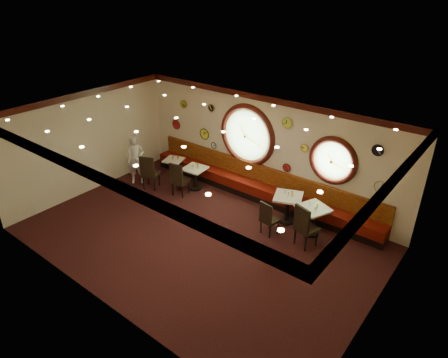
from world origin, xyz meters
The scene contains 50 objects.
floor centered at (0.00, 0.00, 0.00)m, with size 9.00×6.00×0.00m, color black.
ceiling centered at (0.00, 0.00, 3.20)m, with size 9.00×6.00×0.02m, color gold.
wall_back centered at (0.00, 3.00, 1.60)m, with size 9.00×0.02×3.20m, color beige.
wall_front centered at (0.00, -3.00, 1.60)m, with size 9.00×0.02×3.20m, color beige.
wall_left centered at (-4.50, 0.00, 1.60)m, with size 0.02×6.00×3.20m, color beige.
wall_right centered at (4.50, 0.00, 1.60)m, with size 0.02×6.00×3.20m, color beige.
molding_back centered at (0.00, 2.95, 3.11)m, with size 9.00×0.10×0.18m, color #390E0A.
molding_front centered at (0.00, -2.95, 3.11)m, with size 9.00×0.10×0.18m, color #390E0A.
molding_left centered at (-4.45, 0.00, 3.11)m, with size 0.10×6.00×0.18m, color #390E0A.
molding_right centered at (4.45, 0.00, 3.11)m, with size 0.10×6.00×0.18m, color #390E0A.
banquette_base centered at (0.00, 2.72, 0.10)m, with size 8.00×0.55×0.20m, color black.
banquette_seat centered at (0.00, 2.72, 0.35)m, with size 8.00×0.55×0.30m, color #580D07.
banquette_back centered at (0.00, 2.94, 0.75)m, with size 8.00×0.10×0.55m, color #620D07.
porthole_left_glass centered at (-0.60, 3.00, 1.85)m, with size 1.66×1.66×0.02m, color #7DB36B.
porthole_left_frame centered at (-0.60, 2.98, 1.85)m, with size 1.98×1.98×0.18m, color #390E0A.
porthole_left_ring centered at (-0.60, 2.95, 1.85)m, with size 1.61×1.61×0.03m, color gold.
porthole_right_glass centered at (2.20, 3.00, 1.80)m, with size 1.10×1.10×0.02m, color #7DB36B.
porthole_right_frame centered at (2.20, 2.98, 1.80)m, with size 1.38×1.38×0.18m, color #390E0A.
porthole_right_ring centered at (2.20, 2.95, 1.80)m, with size 1.09×1.09×0.03m, color gold.
wall_clock_0 centered at (1.35, 2.96, 1.95)m, with size 0.22×0.22×0.03m, color #EAEB4E.
wall_clock_1 centered at (3.30, 2.96, 2.40)m, with size 0.28×0.28×0.03m, color black.
wall_clock_2 centered at (-3.20, 2.96, 2.35)m, with size 0.26×0.26×0.03m, color #9AC327.
wall_clock_3 centered at (-2.00, 2.96, 2.45)m, with size 0.24×0.24×0.03m, color black.
wall_clock_4 centered at (0.75, 2.96, 2.55)m, with size 0.30×0.30×0.03m, color #B6DE45.
wall_clock_5 centered at (-2.30, 2.96, 1.50)m, with size 0.36×0.36×0.03m, color yellow.
wall_clock_6 centered at (3.55, 2.96, 1.45)m, with size 0.34×0.34×0.03m, color silver.
wall_clock_7 centered at (-1.90, 2.96, 1.20)m, with size 0.20×0.20×0.03m, color silver.
wall_clock_8 centered at (-3.60, 2.96, 1.55)m, with size 0.32×0.32×0.03m, color #B81214.
wall_clock_9 centered at (0.85, 2.96, 1.20)m, with size 0.24×0.24×0.03m, color red.
table_a centered at (-3.02, 2.16, 0.42)m, with size 0.75×0.75×0.66m.
table_b centered at (-1.90, 1.99, 0.47)m, with size 0.75×0.75×0.74m.
table_c centered at (1.41, 2.14, 0.52)m, with size 0.97×0.97×0.82m.
table_d centered at (2.23, 2.03, 0.51)m, with size 0.96×0.96×0.81m.
chair_a centered at (-3.03, 1.06, 0.66)m, with size 0.64×0.64×0.72m.
chair_b centered at (-2.00, 1.34, 0.64)m, with size 0.53×0.53×0.69m.
chair_c centered at (1.33, 1.26, 0.56)m, with size 0.47×0.47×0.60m.
chair_d centered at (2.32, 1.37, 0.68)m, with size 0.62×0.62×0.73m.
condiment_a_salt centered at (-3.09, 2.24, 0.72)m, with size 0.04×0.04×0.11m, color silver.
condiment_b_salt centered at (-1.97, 2.01, 0.79)m, with size 0.03×0.03×0.09m, color silver.
condiment_c_salt centered at (1.28, 2.18, 0.87)m, with size 0.03×0.03×0.10m, color silver.
condiment_d_salt centered at (2.10, 2.06, 0.86)m, with size 0.04×0.04×0.11m, color silver.
condiment_a_pepper centered at (-3.03, 2.13, 0.71)m, with size 0.04×0.04×0.11m, color silver.
condiment_b_pepper centered at (-1.94, 1.92, 0.79)m, with size 0.04×0.04×0.10m, color silver.
condiment_c_pepper centered at (1.41, 2.14, 0.87)m, with size 0.04×0.04×0.11m, color silver.
condiment_d_pepper centered at (2.30, 1.96, 0.86)m, with size 0.04×0.04×0.11m, color #BCBCC1.
condiment_a_bottle centered at (-2.92, 2.27, 0.73)m, with size 0.04×0.04×0.14m, color gold.
condiment_b_bottle centered at (-1.80, 2.01, 0.83)m, with size 0.05×0.05×0.16m, color yellow.
condiment_c_bottle centered at (1.51, 2.17, 0.90)m, with size 0.05×0.05×0.16m, color yellow.
condiment_d_bottle centered at (2.31, 2.05, 0.88)m, with size 0.05×0.05×0.15m, color yellow.
waiter centered at (-3.72, 1.14, 0.83)m, with size 0.60×0.40×1.65m, color silver.
Camera 1 is at (5.90, -6.41, 6.23)m, focal length 32.00 mm.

